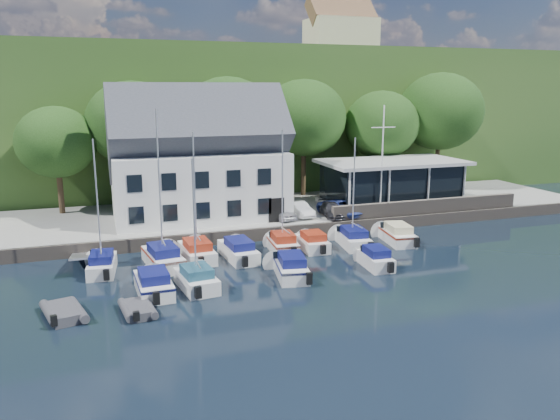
# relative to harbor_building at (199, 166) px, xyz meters

# --- Properties ---
(ground) EXTENTS (180.00, 180.00, 0.00)m
(ground) POSITION_rel_harbor_building_xyz_m (7.00, -16.50, -5.35)
(ground) COLOR black
(ground) RESTS_ON ground
(quay) EXTENTS (60.00, 13.00, 1.00)m
(quay) POSITION_rel_harbor_building_xyz_m (7.00, 1.00, -4.85)
(quay) COLOR gray
(quay) RESTS_ON ground
(quay_face) EXTENTS (60.00, 0.30, 1.00)m
(quay_face) POSITION_rel_harbor_building_xyz_m (7.00, -5.50, -4.85)
(quay_face) COLOR #5D534A
(quay_face) RESTS_ON ground
(hillside) EXTENTS (160.00, 75.00, 16.00)m
(hillside) POSITION_rel_harbor_building_xyz_m (7.00, 45.50, 2.65)
(hillside) COLOR #28481B
(hillside) RESTS_ON ground
(field_patch) EXTENTS (50.00, 30.00, 0.30)m
(field_patch) POSITION_rel_harbor_building_xyz_m (15.00, 53.50, 10.80)
(field_patch) COLOR #5A6834
(field_patch) RESTS_ON hillside
(farmhouse) EXTENTS (10.40, 7.00, 8.20)m
(farmhouse) POSITION_rel_harbor_building_xyz_m (29.00, 35.50, 14.75)
(farmhouse) COLOR beige
(farmhouse) RESTS_ON hillside
(harbor_building) EXTENTS (14.40, 8.20, 8.70)m
(harbor_building) POSITION_rel_harbor_building_xyz_m (0.00, 0.00, 0.00)
(harbor_building) COLOR silver
(harbor_building) RESTS_ON quay
(club_pavilion) EXTENTS (13.20, 7.20, 4.10)m
(club_pavilion) POSITION_rel_harbor_building_xyz_m (18.00, -0.50, -2.30)
(club_pavilion) COLOR black
(club_pavilion) RESTS_ON quay
(seawall) EXTENTS (18.00, 0.50, 1.20)m
(seawall) POSITION_rel_harbor_building_xyz_m (19.00, -5.10, -3.75)
(seawall) COLOR #5D534A
(seawall) RESTS_ON quay
(gangway) EXTENTS (1.20, 6.00, 1.40)m
(gangway) POSITION_rel_harbor_building_xyz_m (-9.50, -7.50, -5.35)
(gangway) COLOR silver
(gangway) RESTS_ON ground
(car_silver) EXTENTS (2.26, 3.91, 1.25)m
(car_silver) POSITION_rel_harbor_building_xyz_m (6.16, -2.94, -3.72)
(car_silver) COLOR #B7B7BC
(car_silver) RESTS_ON quay
(car_white) EXTENTS (1.72, 3.80, 1.21)m
(car_white) POSITION_rel_harbor_building_xyz_m (8.02, -2.58, -3.75)
(car_white) COLOR silver
(car_white) RESTS_ON quay
(car_dgrey) EXTENTS (2.13, 4.15, 1.15)m
(car_dgrey) POSITION_rel_harbor_building_xyz_m (10.63, -3.54, -3.77)
(car_dgrey) COLOR #2D2D32
(car_dgrey) RESTS_ON quay
(car_blue) EXTENTS (2.78, 4.26, 1.36)m
(car_blue) POSITION_rel_harbor_building_xyz_m (11.55, -3.36, -3.67)
(car_blue) COLOR #2E3F8C
(car_blue) RESTS_ON quay
(flagpole) EXTENTS (2.23, 0.20, 9.28)m
(flagpole) POSITION_rel_harbor_building_xyz_m (15.08, -3.82, 0.29)
(flagpole) COLOR silver
(flagpole) RESTS_ON quay
(tree_0) EXTENTS (6.75, 6.75, 9.23)m
(tree_0) POSITION_rel_harbor_building_xyz_m (-11.19, 5.11, 0.26)
(tree_0) COLOR black
(tree_0) RESTS_ON quay
(tree_1) EXTENTS (8.29, 8.29, 11.33)m
(tree_1) POSITION_rel_harbor_building_xyz_m (-4.78, 5.66, 1.31)
(tree_1) COLOR black
(tree_1) RESTS_ON quay
(tree_2) EXTENTS (8.58, 8.58, 11.73)m
(tree_2) POSITION_rel_harbor_building_xyz_m (3.70, 4.81, 1.52)
(tree_2) COLOR black
(tree_2) RESTS_ON quay
(tree_3) EXTENTS (8.46, 8.46, 11.56)m
(tree_3) POSITION_rel_harbor_building_xyz_m (11.76, 6.21, 1.43)
(tree_3) COLOR black
(tree_3) RESTS_ON quay
(tree_4) EXTENTS (7.63, 7.63, 10.43)m
(tree_4) POSITION_rel_harbor_building_xyz_m (19.84, 5.07, 0.87)
(tree_4) COLOR black
(tree_4) RESTS_ON quay
(tree_5) EXTENTS (8.99, 8.99, 12.28)m
(tree_5) POSITION_rel_harbor_building_xyz_m (26.75, 5.06, 1.79)
(tree_5) COLOR black
(tree_5) RESTS_ON quay
(boat_r1_0) EXTENTS (2.36, 5.67, 8.51)m
(boat_r1_0) POSITION_rel_harbor_building_xyz_m (-8.17, -9.45, -1.09)
(boat_r1_0) COLOR silver
(boat_r1_0) RESTS_ON ground
(boat_r1_1) EXTENTS (2.96, 6.83, 9.39)m
(boat_r1_1) POSITION_rel_harbor_building_xyz_m (-4.28, -9.44, -0.65)
(boat_r1_1) COLOR silver
(boat_r1_1) RESTS_ON ground
(boat_r1_2) EXTENTS (2.41, 6.28, 8.81)m
(boat_r1_2) POSITION_rel_harbor_building_xyz_m (-1.86, -8.64, -0.94)
(boat_r1_2) COLOR silver
(boat_r1_2) RESTS_ON ground
(boat_r1_3) EXTENTS (2.38, 6.56, 1.46)m
(boat_r1_3) POSITION_rel_harbor_building_xyz_m (0.92, -9.37, -4.62)
(boat_r1_3) COLOR silver
(boat_r1_3) RESTS_ON ground
(boat_r1_4) EXTENTS (2.31, 5.37, 8.82)m
(boat_r1_4) POSITION_rel_harbor_building_xyz_m (4.38, -8.79, -0.94)
(boat_r1_4) COLOR silver
(boat_r1_4) RESTS_ON ground
(boat_r1_5) EXTENTS (2.08, 4.98, 1.36)m
(boat_r1_5) POSITION_rel_harbor_building_xyz_m (6.66, -8.96, -4.67)
(boat_r1_5) COLOR silver
(boat_r1_5) RESTS_ON ground
(boat_r1_6) EXTENTS (2.73, 6.41, 8.68)m
(boat_r1_6) POSITION_rel_harbor_building_xyz_m (9.89, -9.01, -1.01)
(boat_r1_6) COLOR silver
(boat_r1_6) RESTS_ON ground
(boat_r1_7) EXTENTS (2.79, 6.41, 1.48)m
(boat_r1_7) POSITION_rel_harbor_building_xyz_m (13.58, -9.18, -4.61)
(boat_r1_7) COLOR silver
(boat_r1_7) RESTS_ON ground
(boat_r2_0) EXTENTS (2.26, 5.89, 1.45)m
(boat_r2_0) POSITION_rel_harbor_building_xyz_m (-5.39, -14.25, -4.62)
(boat_r2_0) COLOR silver
(boat_r2_0) RESTS_ON ground
(boat_r2_1) EXTENTS (2.66, 5.57, 8.75)m
(boat_r2_1) POSITION_rel_harbor_building_xyz_m (-2.90, -14.27, -0.98)
(boat_r2_1) COLOR silver
(boat_r2_1) RESTS_ON ground
(boat_r2_2) EXTENTS (2.89, 6.19, 1.50)m
(boat_r2_2) POSITION_rel_harbor_building_xyz_m (3.14, -14.01, -4.60)
(boat_r2_2) COLOR silver
(boat_r2_2) RESTS_ON ground
(boat_r2_3) EXTENTS (2.00, 5.08, 1.39)m
(boat_r2_3) POSITION_rel_harbor_building_xyz_m (9.12, -13.99, -4.65)
(boat_r2_3) COLOR silver
(boat_r2_3) RESTS_ON ground
(dinghy_0) EXTENTS (2.70, 3.64, 0.76)m
(dinghy_0) POSITION_rel_harbor_building_xyz_m (-10.19, -16.23, -4.97)
(dinghy_0) COLOR #39393E
(dinghy_0) RESTS_ON ground
(dinghy_1) EXTENTS (2.03, 3.02, 0.66)m
(dinghy_1) POSITION_rel_harbor_building_xyz_m (-6.51, -16.97, -5.02)
(dinghy_1) COLOR #39393E
(dinghy_1) RESTS_ON ground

